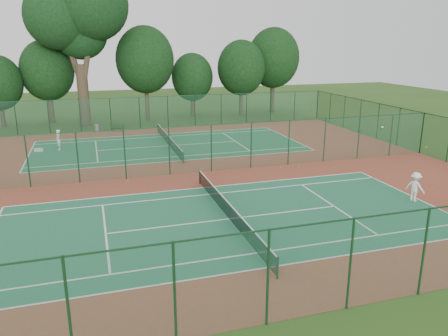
{
  "coord_description": "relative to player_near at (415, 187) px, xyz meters",
  "views": [
    {
      "loc": [
        -6.62,
        -29.68,
        9.15
      ],
      "look_at": [
        1.04,
        -4.74,
        1.6
      ],
      "focal_mm": 35.0,
      "sensor_mm": 36.0,
      "label": 1
    }
  ],
  "objects": [
    {
      "name": "ground",
      "position": [
        -11.38,
        9.62,
        -0.91
      ],
      "size": [
        120.0,
        120.0,
        0.0
      ],
      "primitive_type": "plane",
      "color": "#2A4E18",
      "rests_on": "ground"
    },
    {
      "name": "red_pad",
      "position": [
        -11.38,
        9.62,
        -0.9
      ],
      "size": [
        40.0,
        36.0,
        0.01
      ],
      "primitive_type": "cube",
      "color": "brown",
      "rests_on": "ground"
    },
    {
      "name": "court_near",
      "position": [
        -11.38,
        0.62,
        -0.89
      ],
      "size": [
        23.77,
        10.97,
        0.01
      ],
      "primitive_type": "cube",
      "color": "#216845",
      "rests_on": "red_pad"
    },
    {
      "name": "court_far",
      "position": [
        -11.38,
        18.62,
        -0.89
      ],
      "size": [
        23.77,
        10.97,
        0.01
      ],
      "primitive_type": "cube",
      "color": "#1F6239",
      "rests_on": "red_pad"
    },
    {
      "name": "fence_north",
      "position": [
        -11.38,
        27.62,
        0.85
      ],
      "size": [
        40.0,
        0.09,
        3.5
      ],
      "color": "#1C5438",
      "rests_on": "ground"
    },
    {
      "name": "fence_south",
      "position": [
        -11.38,
        -8.38,
        0.85
      ],
      "size": [
        40.0,
        0.09,
        3.5
      ],
      "color": "#184A31",
      "rests_on": "ground"
    },
    {
      "name": "fence_east",
      "position": [
        8.62,
        9.62,
        0.85
      ],
      "size": [
        0.09,
        36.0,
        3.5
      ],
      "rotation": [
        0.0,
        0.0,
        1.57
      ],
      "color": "#194D31",
      "rests_on": "ground"
    },
    {
      "name": "fence_divider",
      "position": [
        -11.38,
        9.62,
        0.85
      ],
      "size": [
        40.0,
        0.09,
        3.5
      ],
      "color": "#1A4F30",
      "rests_on": "ground"
    },
    {
      "name": "tennis_net_near",
      "position": [
        -11.38,
        0.62,
        -0.36
      ],
      "size": [
        0.1,
        12.9,
        0.97
      ],
      "color": "#13341A",
      "rests_on": "ground"
    },
    {
      "name": "tennis_net_far",
      "position": [
        -11.38,
        18.62,
        -0.36
      ],
      "size": [
        0.1,
        12.9,
        0.97
      ],
      "color": "#153B23",
      "rests_on": "ground"
    },
    {
      "name": "player_near",
      "position": [
        0.0,
        0.0,
        0.0
      ],
      "size": [
        1.06,
        1.32,
        1.78
      ],
      "primitive_type": "imported",
      "rotation": [
        0.0,
        0.0,
        1.98
      ],
      "color": "white",
      "rests_on": "court_near"
    },
    {
      "name": "player_far",
      "position": [
        -20.91,
        19.93,
        0.0
      ],
      "size": [
        0.48,
        0.68,
        1.78
      ],
      "primitive_type": "imported",
      "rotation": [
        0.0,
        0.0,
        -1.49
      ],
      "color": "white",
      "rests_on": "court_far"
    },
    {
      "name": "trash_bin",
      "position": [
        -17.5,
        27.02,
        -0.47
      ],
      "size": [
        0.61,
        0.61,
        0.85
      ],
      "primitive_type": "cylinder",
      "rotation": [
        0.0,
        0.0,
        0.36
      ],
      "color": "slate",
      "rests_on": "red_pad"
    },
    {
      "name": "bench",
      "position": [
        -15.38,
        26.79,
        -0.48
      ],
      "size": [
        1.35,
        0.62,
        0.8
      ],
      "rotation": [
        0.0,
        0.0,
        -0.19
      ],
      "color": "#133618",
      "rests_on": "red_pad"
    },
    {
      "name": "kit_bag",
      "position": [
        -22.58,
        19.85,
        -0.76
      ],
      "size": [
        0.75,
        0.36,
        0.27
      ],
      "primitive_type": "cube",
      "rotation": [
        0.0,
        0.0,
        -0.13
      ],
      "color": "silver",
      "rests_on": "red_pad"
    },
    {
      "name": "stray_ball_a",
      "position": [
        -4.56,
        8.97,
        -0.86
      ],
      "size": [
        0.07,
        0.07,
        0.07
      ],
      "primitive_type": "sphere",
      "color": "gold",
      "rests_on": "red_pad"
    },
    {
      "name": "stray_ball_b",
      "position": [
        -3.17,
        8.85,
        -0.86
      ],
      "size": [
        0.07,
        0.07,
        0.07
      ],
      "primitive_type": "sphere",
      "color": "#C7DF34",
      "rests_on": "red_pad"
    },
    {
      "name": "stray_ball_c",
      "position": [
        -15.96,
        8.91,
        -0.86
      ],
      "size": [
        0.07,
        0.07,
        0.07
      ],
      "primitive_type": "sphere",
      "color": "#AFC12D",
      "rests_on": "red_pad"
    },
    {
      "name": "big_tree",
      "position": [
        -18.49,
        31.75,
        11.02
      ],
      "size": [
        10.96,
        8.03,
        16.84
      ],
      "color": "#3A2D1F",
      "rests_on": "ground"
    },
    {
      "name": "evergreen_row",
      "position": [
        -10.88,
        33.87,
        -0.91
      ],
      "size": [
        39.0,
        5.0,
        12.0
      ],
      "primitive_type": null,
      "color": "black",
      "rests_on": "ground"
    }
  ]
}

